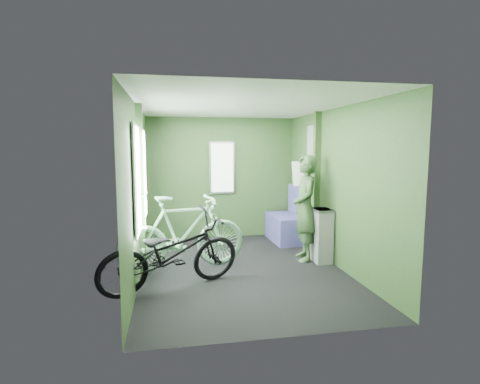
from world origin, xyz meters
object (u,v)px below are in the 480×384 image
(waste_box, at_px, (322,236))
(bench_seat, at_px, (287,225))
(passenger, at_px, (305,208))
(bicycle_mint, at_px, (184,271))
(bicycle_black, at_px, (173,290))

(waste_box, xyz_separation_m, bench_seat, (-0.11, 1.35, -0.11))
(passenger, xyz_separation_m, bench_seat, (0.10, 1.18, -0.51))
(bicycle_mint, xyz_separation_m, waste_box, (2.07, 0.04, 0.41))
(bicycle_mint, bearing_deg, waste_box, -100.15)
(bicycle_mint, bearing_deg, bench_seat, -66.02)
(bicycle_black, distance_m, bicycle_mint, 0.73)
(passenger, xyz_separation_m, waste_box, (0.21, -0.16, -0.40))
(bicycle_mint, relative_size, passenger, 1.12)
(bench_seat, bearing_deg, waste_box, -87.07)
(bicycle_mint, xyz_separation_m, passenger, (1.86, 0.20, 0.81))
(passenger, bearing_deg, waste_box, 58.81)
(bicycle_mint, bearing_deg, bicycle_black, 156.42)
(bicycle_black, xyz_separation_m, bicycle_mint, (0.16, 0.71, 0.00))
(bicycle_black, height_order, bench_seat, bench_seat)
(passenger, relative_size, waste_box, 1.98)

